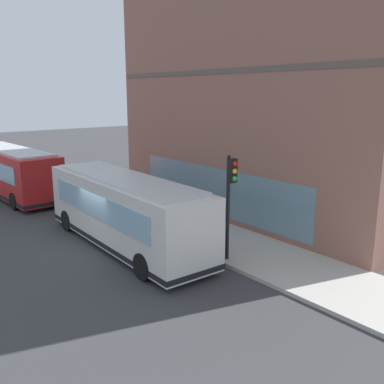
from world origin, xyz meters
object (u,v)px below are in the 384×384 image
(city_bus_far_down_street, at_px, (12,172))
(traffic_light_near_corner, at_px, (230,188))
(city_bus_nearside, at_px, (124,211))
(pedestrian_by_light_pole, at_px, (89,180))
(pedestrian_near_hydrant, at_px, (155,196))
(fire_hydrant, at_px, (206,232))

(city_bus_far_down_street, bearing_deg, traffic_light_near_corner, -79.27)
(city_bus_nearside, relative_size, city_bus_far_down_street, 0.99)
(city_bus_nearside, distance_m, traffic_light_near_corner, 4.93)
(city_bus_nearside, relative_size, traffic_light_near_corner, 2.48)
(pedestrian_by_light_pole, bearing_deg, city_bus_far_down_street, 135.38)
(traffic_light_near_corner, distance_m, pedestrian_near_hydrant, 7.34)
(city_bus_nearside, xyz_separation_m, pedestrian_by_light_pole, (2.62, 8.97, -0.40))
(traffic_light_near_corner, distance_m, fire_hydrant, 3.49)
(city_bus_far_down_street, relative_size, fire_hydrant, 13.74)
(city_bus_far_down_street, distance_m, fire_hydrant, 14.93)
(traffic_light_near_corner, bearing_deg, city_bus_nearside, 117.70)
(traffic_light_near_corner, xyz_separation_m, pedestrian_by_light_pole, (0.43, 13.15, -1.83))
(fire_hydrant, bearing_deg, city_bus_nearside, 148.36)
(fire_hydrant, relative_size, pedestrian_near_hydrant, 0.41)
(city_bus_far_down_street, xyz_separation_m, fire_hydrant, (3.96, -14.36, -1.04))
(city_bus_nearside, xyz_separation_m, city_bus_far_down_street, (-0.97, 12.52, 0.00))
(city_bus_far_down_street, distance_m, traffic_light_near_corner, 17.06)
(city_bus_far_down_street, bearing_deg, pedestrian_near_hydrant, -65.44)
(fire_hydrant, height_order, pedestrian_near_hydrant, pedestrian_near_hydrant)
(traffic_light_near_corner, distance_m, pedestrian_by_light_pole, 13.28)
(city_bus_far_down_street, relative_size, pedestrian_by_light_pole, 5.84)
(city_bus_far_down_street, distance_m, pedestrian_near_hydrant, 10.66)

